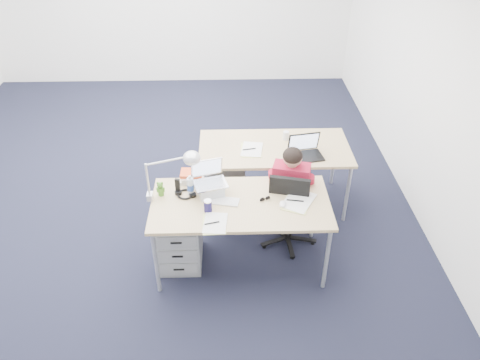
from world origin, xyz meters
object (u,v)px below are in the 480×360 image
drawer_pedestal_near (180,238)px  desk_far (274,151)px  bear_figurine (160,188)px  sunglasses (265,199)px  drawer_pedestal_far (226,191)px  wireless_keyboard (223,201)px  computer_mouse (283,204)px  cordless_phone (178,186)px  desk_near (241,206)px  headphones (185,194)px  dark_laptop (307,147)px  far_cup (286,135)px  office_chair (288,223)px  seated_person (291,190)px  can_koozie (208,206)px  desk_lamp (165,175)px  book_stack (192,176)px  water_bottle (190,185)px  silver_laptop (210,180)px

drawer_pedestal_near → desk_far: bearing=42.9°
bear_figurine → sunglasses: size_ratio=1.39×
drawer_pedestal_far → wireless_keyboard: bearing=-92.2°
computer_mouse → cordless_phone: size_ratio=0.63×
desk_near → headphones: bearing=166.5°
dark_laptop → desk_far: bearing=135.4°
wireless_keyboard → sunglasses: bearing=12.9°
far_cup → drawer_pedestal_near: bearing=-136.1°
office_chair → seated_person: size_ratio=0.83×
drawer_pedestal_far → can_koozie: can_koozie is taller
desk_lamp → dark_laptop: (1.36, 0.67, -0.14)m
bear_figurine → book_stack: 0.35m
drawer_pedestal_near → drawer_pedestal_far: (0.45, 0.75, 0.00)m
sunglasses → water_bottle: bearing=147.5°
seated_person → can_koozie: 1.00m
sunglasses → bear_figurine: bearing=150.4°
seated_person → far_cup: bearing=104.4°
sunglasses → far_cup: 1.13m
dark_laptop → far_cup: dark_laptop is taller
office_chair → book_stack: size_ratio=4.16×
desk_far → far_cup: 0.23m
desk_far → computer_mouse: size_ratio=16.66×
wireless_keyboard → can_koozie: (-0.13, -0.13, 0.05)m
drawer_pedestal_near → headphones: size_ratio=2.70×
computer_mouse → can_koozie: (-0.66, -0.06, 0.04)m
cordless_phone → desk_near: bearing=1.7°
desk_near → silver_laptop: bearing=154.2°
seated_person → computer_mouse: seated_person is taller
seated_person → sunglasses: seated_person is taller
headphones → computer_mouse: bearing=4.1°
desk_far → drawer_pedestal_far: size_ratio=2.91×
silver_laptop → cordless_phone: 0.31m
cordless_phone → seated_person: bearing=30.9°
drawer_pedestal_near → cordless_phone: (0.01, 0.11, 0.53)m
seated_person → drawer_pedestal_near: seated_person is taller
can_koozie → book_stack: bearing=109.3°
desk_near → bear_figurine: bearing=169.8°
can_koozie → sunglasses: size_ratio=1.10×
drawer_pedestal_far → book_stack: bearing=-125.3°
bear_figurine → desk_lamp: bearing=-32.5°
computer_mouse → dark_laptop: bearing=74.3°
can_koozie → cordless_phone: size_ratio=0.75×
cordless_phone → sunglasses: (0.79, -0.13, -0.06)m
headphones → can_koozie: size_ratio=1.77×
office_chair → drawer_pedestal_near: (-1.06, -0.22, 0.02)m
office_chair → sunglasses: (-0.26, -0.24, 0.49)m
far_cup → water_bottle: bearing=-134.9°
silver_laptop → computer_mouse: bearing=-32.4°
desk_near → silver_laptop: silver_laptop is taller
computer_mouse → desk_far: bearing=95.4°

